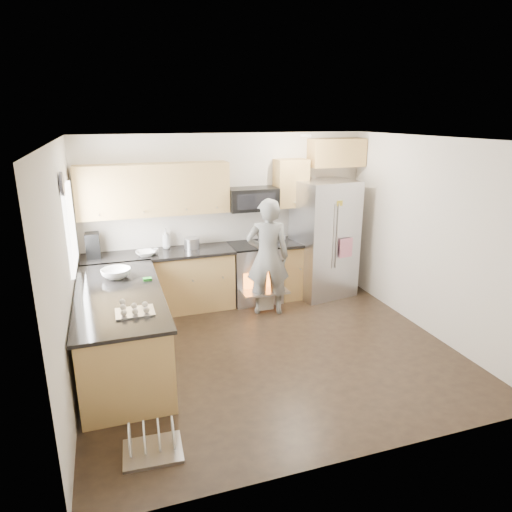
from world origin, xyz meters
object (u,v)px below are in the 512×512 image
object	(u,v)px
refrigerator	(324,239)
person	(268,257)
dish_rack	(152,445)
stove_range	(255,259)

from	to	relation	value
refrigerator	person	xyz separation A→B (m)	(-1.12, -0.43, -0.07)
refrigerator	person	size ratio (longest dim) A/B	1.08
person	dish_rack	distance (m)	3.31
stove_range	dish_rack	size ratio (longest dim) A/B	3.36
refrigerator	stove_range	bearing A→B (deg)	164.81
person	stove_range	bearing A→B (deg)	-71.82
stove_range	refrigerator	world-z (taller)	refrigerator
stove_range	dish_rack	world-z (taller)	stove_range
refrigerator	dish_rack	xyz separation A→B (m)	(-3.10, -2.96, -0.86)
stove_range	refrigerator	xyz separation A→B (m)	(1.15, -0.10, 0.26)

